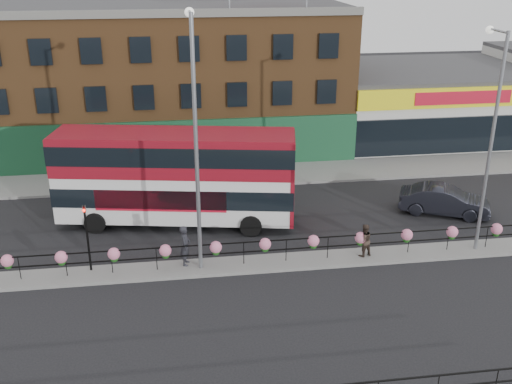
{
  "coord_description": "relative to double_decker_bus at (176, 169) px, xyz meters",
  "views": [
    {
      "loc": [
        -3.91,
        -24.49,
        13.71
      ],
      "look_at": [
        0.0,
        3.0,
        2.5
      ],
      "focal_mm": 42.0,
      "sensor_mm": 36.0,
      "label": 1
    }
  ],
  "objects": [
    {
      "name": "traffic_light_median",
      "position": [
        -4.08,
        -4.9,
        -0.64
      ],
      "size": [
        0.15,
        0.28,
        3.65
      ],
      "color": "black",
      "rests_on": "median"
    },
    {
      "name": "car",
      "position": [
        14.73,
        -0.87,
        -2.31
      ],
      "size": [
        5.41,
        6.17,
        1.61
      ],
      "primitive_type": "imported",
      "rotation": [
        0.0,
        0.0,
        1.14
      ],
      "color": "black",
      "rests_on": "ground"
    },
    {
      "name": "supermarket",
      "position": [
        19.92,
        14.61,
        -0.46
      ],
      "size": [
        15.0,
        12.25,
        5.3
      ],
      "color": "silver",
      "rests_on": "ground"
    },
    {
      "name": "brick_building",
      "position": [
        -0.08,
        14.66,
        2.02
      ],
      "size": [
        25.0,
        12.21,
        10.3
      ],
      "color": "brown",
      "rests_on": "ground"
    },
    {
      "name": "median_railing",
      "position": [
        3.92,
        -5.3,
        -2.06
      ],
      "size": [
        30.04,
        0.56,
        1.23
      ],
      "color": "black",
      "rests_on": "median"
    },
    {
      "name": "median",
      "position": [
        3.92,
        -5.3,
        -3.04
      ],
      "size": [
        60.0,
        1.6,
        0.15
      ],
      "primitive_type": "cube",
      "color": "gray",
      "rests_on": "ground"
    },
    {
      "name": "ground",
      "position": [
        3.92,
        -5.3,
        -3.11
      ],
      "size": [
        120.0,
        120.0,
        0.0
      ],
      "primitive_type": "plane",
      "color": "black",
      "rests_on": "ground"
    },
    {
      "name": "north_pavement",
      "position": [
        3.92,
        6.7,
        -3.04
      ],
      "size": [
        60.0,
        4.0,
        0.15
      ],
      "primitive_type": "cube",
      "color": "gray",
      "rests_on": "ground"
    },
    {
      "name": "pedestrian_b",
      "position": [
        8.68,
        -5.31,
        -2.15
      ],
      "size": [
        1.08,
        0.99,
        1.63
      ],
      "primitive_type": "imported",
      "rotation": [
        0.0,
        0.0,
        3.39
      ],
      "color": "#382B23",
      "rests_on": "median"
    },
    {
      "name": "lamp_column_east",
      "position": [
        14.36,
        -5.12,
        3.23
      ],
      "size": [
        0.37,
        1.83,
        10.44
      ],
      "color": "gray",
      "rests_on": "median"
    },
    {
      "name": "lamp_column_west",
      "position": [
        0.91,
        -5.09,
        3.78
      ],
      "size": [
        0.41,
        2.0,
        11.38
      ],
      "color": "gray",
      "rests_on": "median"
    },
    {
      "name": "pedestrian_a",
      "position": [
        0.25,
        -4.95,
        -1.99
      ],
      "size": [
        0.88,
        0.73,
        1.94
      ],
      "primitive_type": "imported",
      "rotation": [
        0.0,
        0.0,
        1.38
      ],
      "color": "#23232A",
      "rests_on": "median"
    },
    {
      "name": "double_decker_bus",
      "position": [
        0.0,
        0.0,
        0.0
      ],
      "size": [
        12.83,
        5.18,
        5.07
      ],
      "color": "silver",
      "rests_on": "ground"
    }
  ]
}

